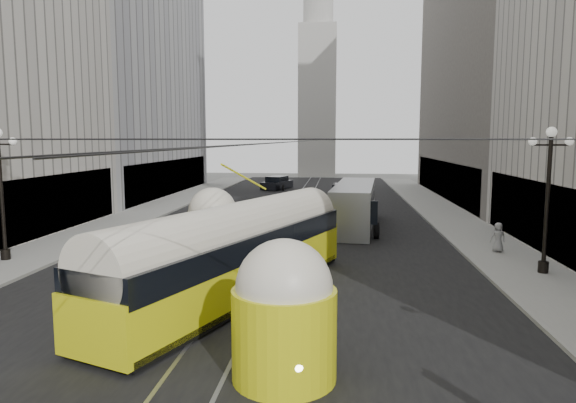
# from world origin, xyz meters

# --- Properties ---
(road) EXTENTS (20.00, 85.00, 0.02)m
(road) POSITION_xyz_m (0.00, 32.50, 0.00)
(road) COLOR black
(road) RESTS_ON ground
(sidewalk_left) EXTENTS (4.00, 72.00, 0.15)m
(sidewalk_left) POSITION_xyz_m (-12.00, 36.00, 0.07)
(sidewalk_left) COLOR gray
(sidewalk_left) RESTS_ON ground
(sidewalk_right) EXTENTS (4.00, 72.00, 0.15)m
(sidewalk_right) POSITION_xyz_m (12.00, 36.00, 0.07)
(sidewalk_right) COLOR gray
(sidewalk_right) RESTS_ON ground
(rail_left) EXTENTS (0.12, 85.00, 0.04)m
(rail_left) POSITION_xyz_m (-0.75, 32.50, 0.00)
(rail_left) COLOR gray
(rail_left) RESTS_ON ground
(rail_right) EXTENTS (0.12, 85.00, 0.04)m
(rail_right) POSITION_xyz_m (0.75, 32.50, 0.00)
(rail_right) COLOR gray
(rail_right) RESTS_ON ground
(building_left_far) EXTENTS (12.60, 28.60, 28.60)m
(building_left_far) POSITION_xyz_m (-19.99, 48.00, 14.31)
(building_left_far) COLOR #999999
(building_left_far) RESTS_ON ground
(building_right_far) EXTENTS (12.60, 32.60, 32.60)m
(building_right_far) POSITION_xyz_m (20.00, 48.00, 16.31)
(building_right_far) COLOR #514C47
(building_right_far) RESTS_ON ground
(distant_tower) EXTENTS (6.00, 6.00, 31.36)m
(distant_tower) POSITION_xyz_m (0.00, 80.00, 14.97)
(distant_tower) COLOR #B2AFA8
(distant_tower) RESTS_ON ground
(lamppost_left_mid) EXTENTS (1.86, 0.44, 6.37)m
(lamppost_left_mid) POSITION_xyz_m (-12.60, 18.00, 3.74)
(lamppost_left_mid) COLOR black
(lamppost_left_mid) RESTS_ON sidewalk_left
(lamppost_right_mid) EXTENTS (1.86, 0.44, 6.37)m
(lamppost_right_mid) POSITION_xyz_m (12.60, 18.00, 3.74)
(lamppost_right_mid) COLOR black
(lamppost_right_mid) RESTS_ON sidewalk_right
(catenary) EXTENTS (25.00, 72.00, 0.23)m
(catenary) POSITION_xyz_m (0.12, 31.49, 5.88)
(catenary) COLOR black
(catenary) RESTS_ON ground
(streetcar) EXTENTS (7.65, 15.58, 3.63)m
(streetcar) POSITION_xyz_m (-0.25, 13.62, 1.77)
(streetcar) COLOR yellow
(streetcar) RESTS_ON ground
(city_bus) EXTENTS (3.45, 11.89, 2.98)m
(city_bus) POSITION_xyz_m (4.67, 29.82, 1.63)
(city_bus) COLOR gray
(city_bus) RESTS_ON ground
(sedan_white_far) EXTENTS (2.22, 5.01, 1.56)m
(sedan_white_far) POSITION_xyz_m (3.90, 46.05, 0.71)
(sedan_white_far) COLOR silver
(sedan_white_far) RESTS_ON ground
(sedan_dark_far) EXTENTS (3.53, 5.41, 1.59)m
(sedan_dark_far) POSITION_xyz_m (-3.78, 55.70, 0.72)
(sedan_dark_far) COLOR black
(sedan_dark_far) RESTS_ON ground
(pedestrian_sidewalk_right) EXTENTS (0.79, 0.52, 1.55)m
(pedestrian_sidewalk_right) POSITION_xyz_m (11.87, 22.11, 0.92)
(pedestrian_sidewalk_right) COLOR gray
(pedestrian_sidewalk_right) RESTS_ON sidewalk_right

